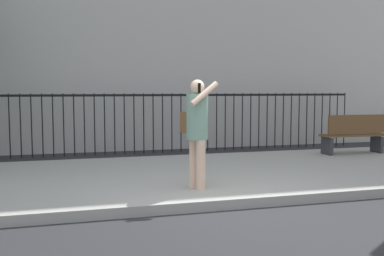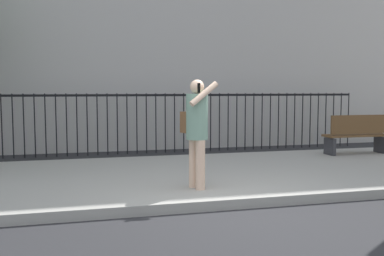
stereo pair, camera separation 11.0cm
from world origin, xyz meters
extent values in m
plane|color=#28282B|center=(0.00, 0.00, 0.00)|extent=(60.00, 60.00, 0.00)
cube|color=#9E9B93|center=(0.00, 2.20, 0.07)|extent=(28.00, 4.40, 0.15)
cube|color=black|center=(0.00, 5.90, 1.55)|extent=(12.00, 0.04, 0.06)
cylinder|color=black|center=(-3.45, 5.90, 0.80)|extent=(0.03, 0.03, 1.60)
cylinder|color=black|center=(-3.19, 5.90, 0.80)|extent=(0.03, 0.03, 1.60)
cylinder|color=black|center=(-2.94, 5.90, 0.80)|extent=(0.03, 0.03, 1.60)
cylinder|color=black|center=(-2.68, 5.90, 0.80)|extent=(0.03, 0.03, 1.60)
cylinder|color=black|center=(-2.43, 5.90, 0.80)|extent=(0.03, 0.03, 1.60)
cylinder|color=black|center=(-2.17, 5.90, 0.80)|extent=(0.03, 0.03, 1.60)
cylinder|color=black|center=(-1.91, 5.90, 0.80)|extent=(0.03, 0.03, 1.60)
cylinder|color=black|center=(-1.66, 5.90, 0.80)|extent=(0.03, 0.03, 1.60)
cylinder|color=black|center=(-1.40, 5.90, 0.80)|extent=(0.03, 0.03, 1.60)
cylinder|color=black|center=(-1.15, 5.90, 0.80)|extent=(0.03, 0.03, 1.60)
cylinder|color=black|center=(-0.89, 5.90, 0.80)|extent=(0.03, 0.03, 1.60)
cylinder|color=black|center=(-0.64, 5.90, 0.80)|extent=(0.03, 0.03, 1.60)
cylinder|color=black|center=(-0.38, 5.90, 0.80)|extent=(0.03, 0.03, 1.60)
cylinder|color=black|center=(-0.13, 5.90, 0.80)|extent=(0.03, 0.03, 1.60)
cylinder|color=black|center=(0.13, 5.90, 0.80)|extent=(0.03, 0.03, 1.60)
cylinder|color=black|center=(0.38, 5.90, 0.80)|extent=(0.03, 0.03, 1.60)
cylinder|color=black|center=(0.64, 5.90, 0.80)|extent=(0.03, 0.03, 1.60)
cylinder|color=black|center=(0.89, 5.90, 0.80)|extent=(0.03, 0.03, 1.60)
cylinder|color=black|center=(1.15, 5.90, 0.80)|extent=(0.03, 0.03, 1.60)
cylinder|color=black|center=(1.40, 5.90, 0.80)|extent=(0.03, 0.03, 1.60)
cylinder|color=black|center=(1.66, 5.90, 0.80)|extent=(0.03, 0.03, 1.60)
cylinder|color=black|center=(1.91, 5.90, 0.80)|extent=(0.03, 0.03, 1.60)
cylinder|color=black|center=(2.17, 5.90, 0.80)|extent=(0.03, 0.03, 1.60)
cylinder|color=black|center=(2.43, 5.90, 0.80)|extent=(0.03, 0.03, 1.60)
cylinder|color=black|center=(2.68, 5.90, 0.80)|extent=(0.03, 0.03, 1.60)
cylinder|color=black|center=(2.94, 5.90, 0.80)|extent=(0.03, 0.03, 1.60)
cylinder|color=black|center=(3.19, 5.90, 0.80)|extent=(0.03, 0.03, 1.60)
cylinder|color=black|center=(3.45, 5.90, 0.80)|extent=(0.03, 0.03, 1.60)
cylinder|color=black|center=(3.70, 5.90, 0.80)|extent=(0.03, 0.03, 1.60)
cylinder|color=black|center=(3.96, 5.90, 0.80)|extent=(0.03, 0.03, 1.60)
cylinder|color=black|center=(4.21, 5.90, 0.80)|extent=(0.03, 0.03, 1.60)
cylinder|color=black|center=(4.47, 5.90, 0.80)|extent=(0.03, 0.03, 1.60)
cylinder|color=black|center=(4.72, 5.90, 0.80)|extent=(0.03, 0.03, 1.60)
cylinder|color=black|center=(4.98, 5.90, 0.80)|extent=(0.03, 0.03, 1.60)
cylinder|color=black|center=(5.23, 5.90, 0.80)|extent=(0.03, 0.03, 1.60)
cylinder|color=black|center=(5.49, 5.90, 0.80)|extent=(0.03, 0.03, 1.60)
cylinder|color=black|center=(5.74, 5.90, 0.80)|extent=(0.03, 0.03, 1.60)
cylinder|color=black|center=(6.00, 5.90, 0.80)|extent=(0.03, 0.03, 1.60)
cylinder|color=beige|center=(-0.12, 0.74, 0.54)|extent=(0.15, 0.15, 0.77)
cylinder|color=beige|center=(-0.18, 0.93, 0.54)|extent=(0.15, 0.15, 0.77)
cylinder|color=gray|center=(-0.15, 0.84, 1.28)|extent=(0.42, 0.42, 0.71)
sphere|color=beige|center=(-0.15, 0.84, 1.74)|extent=(0.22, 0.22, 0.22)
cylinder|color=beige|center=(-0.10, 0.64, 1.63)|extent=(0.50, 0.22, 0.38)
cylinder|color=beige|center=(-0.21, 1.03, 1.26)|extent=(0.09, 0.09, 0.54)
cube|color=black|center=(-0.17, 0.68, 1.72)|extent=(0.03, 0.07, 0.15)
cube|color=brown|center=(-0.22, 1.09, 1.17)|extent=(0.23, 0.31, 0.34)
cube|color=brown|center=(4.57, 3.49, 0.60)|extent=(1.60, 0.45, 0.05)
cube|color=brown|center=(4.57, 3.29, 0.88)|extent=(1.60, 0.06, 0.44)
cube|color=#333338|center=(3.87, 3.49, 0.35)|extent=(0.08, 0.41, 0.40)
cube|color=#333338|center=(5.27, 3.49, 0.35)|extent=(0.08, 0.41, 0.40)
camera|label=1|loc=(-2.12, -5.77, 1.70)|focal=41.70mm
camera|label=2|loc=(-2.01, -5.80, 1.70)|focal=41.70mm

